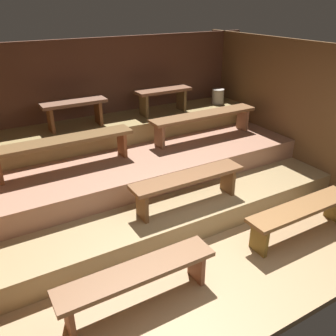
{
  "coord_description": "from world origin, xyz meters",
  "views": [
    {
      "loc": [
        -2.29,
        -1.92,
        2.85
      ],
      "look_at": [
        0.0,
        1.99,
        0.68
      ],
      "focal_mm": 38.07,
      "sensor_mm": 36.0,
      "label": 1
    }
  ],
  "objects_px": {
    "bench_floor_right": "(302,212)",
    "bench_middle_left": "(64,144)",
    "bench_upper_right": "(163,95)",
    "pail_upper": "(218,96)",
    "bench_floor_left": "(138,277)",
    "bench_middle_right": "(204,118)",
    "bench_lower_center": "(188,181)",
    "bench_upper_left": "(74,108)"
  },
  "relations": [
    {
      "from": "bench_middle_right",
      "to": "bench_middle_left",
      "type": "bearing_deg",
      "value": 180.0
    },
    {
      "from": "bench_upper_left",
      "to": "bench_middle_left",
      "type": "bearing_deg",
      "value": -119.23
    },
    {
      "from": "bench_lower_center",
      "to": "bench_middle_right",
      "type": "relative_size",
      "value": 0.8
    },
    {
      "from": "bench_floor_left",
      "to": "bench_middle_right",
      "type": "distance_m",
      "value": 3.34
    },
    {
      "from": "bench_floor_right",
      "to": "bench_lower_center",
      "type": "relative_size",
      "value": 1.04
    },
    {
      "from": "bench_lower_center",
      "to": "pail_upper",
      "type": "relative_size",
      "value": 5.73
    },
    {
      "from": "bench_floor_left",
      "to": "bench_floor_right",
      "type": "height_order",
      "value": "same"
    },
    {
      "from": "bench_upper_right",
      "to": "bench_middle_left",
      "type": "bearing_deg",
      "value": -160.4
    },
    {
      "from": "bench_lower_center",
      "to": "bench_upper_left",
      "type": "xyz_separation_m",
      "value": [
        -0.84,
        2.01,
        0.62
      ]
    },
    {
      "from": "bench_middle_right",
      "to": "pail_upper",
      "type": "bearing_deg",
      "value": 40.97
    },
    {
      "from": "bench_floor_left",
      "to": "bench_upper_left",
      "type": "relative_size",
      "value": 1.64
    },
    {
      "from": "bench_middle_right",
      "to": "bench_upper_left",
      "type": "bearing_deg",
      "value": 160.4
    },
    {
      "from": "bench_middle_left",
      "to": "bench_upper_right",
      "type": "xyz_separation_m",
      "value": [
        2.01,
        0.72,
        0.29
      ]
    },
    {
      "from": "bench_upper_right",
      "to": "bench_floor_left",
      "type": "bearing_deg",
      "value": -123.72
    },
    {
      "from": "bench_middle_left",
      "to": "bench_upper_right",
      "type": "height_order",
      "value": "bench_upper_right"
    },
    {
      "from": "bench_floor_left",
      "to": "bench_upper_left",
      "type": "bearing_deg",
      "value": 82.9
    },
    {
      "from": "bench_floor_right",
      "to": "pail_upper",
      "type": "bearing_deg",
      "value": 73.48
    },
    {
      "from": "bench_floor_left",
      "to": "bench_middle_left",
      "type": "relative_size",
      "value": 0.83
    },
    {
      "from": "bench_floor_right",
      "to": "bench_upper_left",
      "type": "relative_size",
      "value": 1.64
    },
    {
      "from": "bench_floor_right",
      "to": "bench_lower_center",
      "type": "xyz_separation_m",
      "value": [
        -1.14,
        0.95,
        0.32
      ]
    },
    {
      "from": "bench_floor_right",
      "to": "bench_middle_left",
      "type": "relative_size",
      "value": 0.83
    },
    {
      "from": "bench_floor_left",
      "to": "bench_lower_center",
      "type": "distance_m",
      "value": 1.57
    },
    {
      "from": "bench_middle_right",
      "to": "bench_upper_right",
      "type": "height_order",
      "value": "bench_upper_right"
    },
    {
      "from": "bench_floor_left",
      "to": "bench_middle_right",
      "type": "bearing_deg",
      "value": 43.39
    },
    {
      "from": "bench_floor_right",
      "to": "bench_lower_center",
      "type": "height_order",
      "value": "bench_lower_center"
    },
    {
      "from": "bench_middle_right",
      "to": "bench_upper_right",
      "type": "distance_m",
      "value": 0.87
    },
    {
      "from": "bench_upper_left",
      "to": "pail_upper",
      "type": "relative_size",
      "value": 3.63
    },
    {
      "from": "bench_floor_right",
      "to": "pail_upper",
      "type": "xyz_separation_m",
      "value": [
        0.89,
        2.99,
        0.74
      ]
    },
    {
      "from": "bench_floor_right",
      "to": "pail_upper",
      "type": "relative_size",
      "value": 5.94
    },
    {
      "from": "bench_middle_right",
      "to": "bench_upper_left",
      "type": "distance_m",
      "value": 2.15
    },
    {
      "from": "bench_floor_left",
      "to": "bench_upper_right",
      "type": "distance_m",
      "value": 3.69
    },
    {
      "from": "bench_floor_right",
      "to": "bench_upper_right",
      "type": "relative_size",
      "value": 1.64
    },
    {
      "from": "bench_floor_left",
      "to": "bench_middle_right",
      "type": "xyz_separation_m",
      "value": [
        2.38,
        2.25,
        0.65
      ]
    },
    {
      "from": "bench_floor_left",
      "to": "bench_floor_right",
      "type": "distance_m",
      "value": 2.35
    },
    {
      "from": "bench_upper_right",
      "to": "pail_upper",
      "type": "relative_size",
      "value": 3.63
    },
    {
      "from": "bench_floor_right",
      "to": "bench_upper_right",
      "type": "xyz_separation_m",
      "value": [
        -0.37,
        2.97,
        0.94
      ]
    },
    {
      "from": "bench_lower_center",
      "to": "bench_middle_left",
      "type": "distance_m",
      "value": 1.83
    },
    {
      "from": "bench_floor_left",
      "to": "bench_lower_center",
      "type": "relative_size",
      "value": 1.04
    },
    {
      "from": "bench_middle_right",
      "to": "bench_floor_right",
      "type": "bearing_deg",
      "value": -90.8
    },
    {
      "from": "bench_floor_right",
      "to": "bench_middle_left",
      "type": "height_order",
      "value": "bench_middle_left"
    },
    {
      "from": "bench_floor_left",
      "to": "pail_upper",
      "type": "xyz_separation_m",
      "value": [
        3.24,
        2.99,
        0.74
      ]
    },
    {
      "from": "bench_floor_right",
      "to": "pail_upper",
      "type": "height_order",
      "value": "pail_upper"
    }
  ]
}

